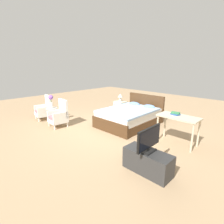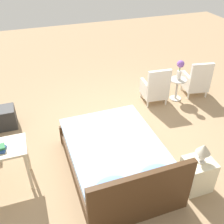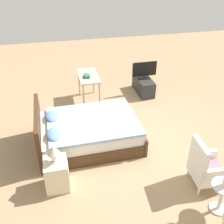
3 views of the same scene
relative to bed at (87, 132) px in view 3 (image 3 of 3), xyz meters
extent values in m
plane|color=#A38460|center=(-0.17, -0.91, -0.30)|extent=(16.00, 16.00, 0.00)
cube|color=#472D19|center=(0.00, -0.05, -0.16)|extent=(1.52, 2.13, 0.28)
cube|color=white|center=(0.00, -0.05, 0.10)|extent=(1.46, 2.05, 0.24)
cube|color=#93B2D6|center=(0.00, -0.13, 0.25)|extent=(1.50, 1.88, 0.06)
cube|color=#472D19|center=(-0.02, 0.97, 0.18)|extent=(1.52, 0.10, 0.96)
cube|color=#472D19|center=(0.02, -1.07, -0.10)|extent=(1.52, 0.08, 0.40)
ellipsoid|color=#668ED1|center=(-0.35, 0.68, 0.29)|extent=(0.44, 0.29, 0.14)
ellipsoid|color=#668ED1|center=(0.32, 0.70, 0.29)|extent=(0.44, 0.29, 0.14)
cylinder|color=white|center=(-2.50, -1.71, -0.22)|extent=(0.04, 0.04, 0.16)
cylinder|color=white|center=(-1.88, -2.11, -0.22)|extent=(0.04, 0.04, 0.16)
cylinder|color=white|center=(-1.42, -2.15, -0.22)|extent=(0.04, 0.04, 0.16)
cylinder|color=white|center=(-1.84, -1.65, -0.22)|extent=(0.04, 0.04, 0.16)
cylinder|color=white|center=(-1.38, -1.69, -0.22)|extent=(0.04, 0.04, 0.16)
cube|color=white|center=(-1.63, -1.90, -0.08)|extent=(0.58, 0.58, 0.12)
cube|color=gray|center=(-1.63, -1.90, 0.03)|extent=(0.53, 0.53, 0.10)
cube|color=white|center=(-1.61, -1.67, 0.30)|extent=(0.54, 0.12, 0.64)
cube|color=white|center=(-1.86, -1.88, 0.11)|extent=(0.11, 0.52, 0.26)
cube|color=white|center=(-1.40, -1.92, 0.11)|extent=(0.11, 0.52, 0.26)
cylinder|color=beige|center=(-2.20, -1.81, -0.29)|extent=(0.28, 0.28, 0.03)
cylinder|color=beige|center=(-2.20, -1.81, -0.03)|extent=(0.06, 0.06, 0.49)
cube|color=beige|center=(-1.10, 0.69, -0.01)|extent=(0.44, 0.40, 0.57)
cube|color=#B3AB8E|center=(-1.10, 0.49, 0.10)|extent=(0.37, 0.01, 0.09)
cylinder|color=silver|center=(-1.10, 0.69, 0.28)|extent=(0.13, 0.13, 0.02)
ellipsoid|color=silver|center=(-1.10, 0.69, 0.37)|extent=(0.11, 0.11, 0.16)
cone|color=beige|center=(-1.10, 0.69, 0.53)|extent=(0.22, 0.22, 0.15)
cube|color=#2D2D2D|center=(2.04, -1.97, -0.08)|extent=(0.96, 0.40, 0.45)
cube|color=black|center=(2.04, -1.97, 0.16)|extent=(0.20, 0.32, 0.03)
cylinder|color=black|center=(2.04, -1.97, 0.20)|extent=(0.04, 0.04, 0.05)
cube|color=black|center=(2.04, -1.97, 0.43)|extent=(0.05, 0.71, 0.41)
cube|color=black|center=(2.06, -1.97, 0.43)|extent=(0.01, 0.66, 0.37)
cylinder|color=beige|center=(1.40, -0.55, 0.07)|extent=(0.05, 0.05, 0.74)
cylinder|color=beige|center=(2.34, -0.55, 0.07)|extent=(0.05, 0.05, 0.74)
cylinder|color=beige|center=(1.40, -0.13, 0.07)|extent=(0.05, 0.05, 0.74)
cylinder|color=beige|center=(2.34, -0.13, 0.07)|extent=(0.05, 0.05, 0.74)
cube|color=beige|center=(1.87, -0.34, 0.46)|extent=(1.04, 0.52, 0.04)
cube|color=#284C8E|center=(1.75, -0.29, 0.49)|extent=(0.24, 0.19, 0.04)
cube|color=#337A47|center=(1.75, -0.29, 0.53)|extent=(0.22, 0.15, 0.04)
camera|label=1|loc=(3.68, -4.64, 1.78)|focal=28.00mm
camera|label=2|loc=(1.08, 2.95, 3.13)|focal=42.00mm
camera|label=3|loc=(-4.54, 0.51, 3.29)|focal=42.00mm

